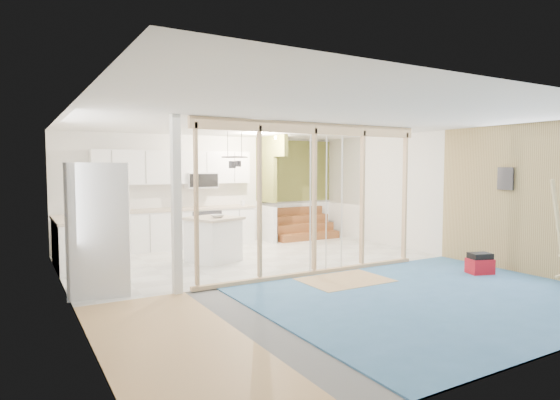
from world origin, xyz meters
TOP-DOWN VIEW (x-y plane):
  - room at (0.00, 0.00)m, footprint 7.01×8.01m
  - floor_overlays at (0.07, 0.06)m, footprint 7.00×8.00m
  - stud_frame at (-0.24, -0.00)m, footprint 4.66×0.14m
  - base_cabinets at (-1.61, 3.36)m, footprint 4.45×2.24m
  - upper_cabinets at (-0.84, 3.82)m, footprint 3.60×0.41m
  - green_partition at (2.04, 3.66)m, footprint 2.25×1.51m
  - pot_rack at (-0.31, 1.89)m, footprint 0.52×0.52m
  - sheathing_panel at (3.48, -2.00)m, footprint 0.02×4.00m
  - electrical_panel at (3.43, -1.40)m, footprint 0.04×0.30m
  - ceiling_light at (1.40, 3.00)m, footprint 0.32×0.32m
  - fridge at (-3.04, 0.62)m, footprint 1.00×0.97m
  - island at (-0.76, 1.92)m, footprint 1.18×1.18m
  - bowl at (-0.73, 1.78)m, footprint 0.30×0.30m
  - soap_bottle_a at (-2.50, 3.62)m, footprint 0.15×0.15m
  - soap_bottle_b at (0.70, 3.63)m, footprint 0.09×0.10m
  - toolbox at (2.81, -1.39)m, footprint 0.47×0.41m

SIDE VIEW (x-z plane):
  - floor_overlays at x=0.07m, z-range 0.00..0.02m
  - toolbox at x=2.81m, z-range -0.01..0.37m
  - island at x=-0.76m, z-range 0.00..0.88m
  - base_cabinets at x=-1.61m, z-range 0.00..0.93m
  - bowl at x=-0.73m, z-range 0.88..0.94m
  - green_partition at x=2.04m, z-range -0.36..2.24m
  - fridge at x=-3.04m, z-range 0.00..1.91m
  - soap_bottle_b at x=0.70m, z-range 0.93..1.10m
  - soap_bottle_a at x=-2.50m, z-range 0.93..1.26m
  - sheathing_panel at x=3.48m, z-range 0.00..2.60m
  - room at x=0.00m, z-range 0.00..2.61m
  - stud_frame at x=-0.24m, z-range 0.29..2.89m
  - electrical_panel at x=3.43m, z-range 1.45..1.85m
  - upper_cabinets at x=-0.84m, z-range 1.39..2.25m
  - pot_rack at x=-0.31m, z-range 1.64..2.36m
  - ceiling_light at x=1.40m, z-range 2.50..2.58m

